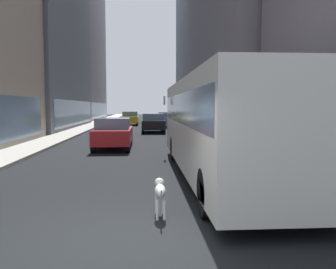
{
  "coord_description": "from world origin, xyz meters",
  "views": [
    {
      "loc": [
        0.4,
        -5.75,
        2.23
      ],
      "look_at": [
        1.12,
        4.77,
        1.4
      ],
      "focal_mm": 38.1,
      "sensor_mm": 36.0,
      "label": 1
    }
  ],
  "objects_px": {
    "car_grey_wagon": "(166,120)",
    "car_black_suv": "(153,123)",
    "transit_bus": "(220,121)",
    "car_yellow_taxi": "(130,118)",
    "dalmatian_dog": "(160,191)",
    "car_red_coupe": "(114,133)"
  },
  "relations": [
    {
      "from": "car_red_coupe",
      "to": "dalmatian_dog",
      "type": "relative_size",
      "value": 4.76
    },
    {
      "from": "car_grey_wagon",
      "to": "car_red_coupe",
      "type": "relative_size",
      "value": 0.92
    },
    {
      "from": "transit_bus",
      "to": "car_yellow_taxi",
      "type": "height_order",
      "value": "transit_bus"
    },
    {
      "from": "car_grey_wagon",
      "to": "car_yellow_taxi",
      "type": "height_order",
      "value": "same"
    },
    {
      "from": "transit_bus",
      "to": "car_yellow_taxi",
      "type": "xyz_separation_m",
      "value": [
        -4.0,
        31.7,
        -0.95
      ]
    },
    {
      "from": "car_grey_wagon",
      "to": "car_yellow_taxi",
      "type": "relative_size",
      "value": 0.93
    },
    {
      "from": "car_yellow_taxi",
      "to": "transit_bus",
      "type": "bearing_deg",
      "value": -82.81
    },
    {
      "from": "car_grey_wagon",
      "to": "car_yellow_taxi",
      "type": "bearing_deg",
      "value": 130.02
    },
    {
      "from": "transit_bus",
      "to": "car_grey_wagon",
      "type": "height_order",
      "value": "transit_bus"
    },
    {
      "from": "car_yellow_taxi",
      "to": "dalmatian_dog",
      "type": "relative_size",
      "value": 4.74
    },
    {
      "from": "car_red_coupe",
      "to": "car_yellow_taxi",
      "type": "relative_size",
      "value": 1.0
    },
    {
      "from": "transit_bus",
      "to": "car_black_suv",
      "type": "distance_m",
      "value": 19.56
    },
    {
      "from": "car_black_suv",
      "to": "dalmatian_dog",
      "type": "relative_size",
      "value": 4.64
    },
    {
      "from": "car_grey_wagon",
      "to": "car_black_suv",
      "type": "height_order",
      "value": "same"
    },
    {
      "from": "car_grey_wagon",
      "to": "car_black_suv",
      "type": "xyz_separation_m",
      "value": [
        -1.6,
        -7.47,
        0.0
      ]
    },
    {
      "from": "car_black_suv",
      "to": "car_yellow_taxi",
      "type": "distance_m",
      "value": 12.46
    },
    {
      "from": "car_red_coupe",
      "to": "car_grey_wagon",
      "type": "bearing_deg",
      "value": 78.14
    },
    {
      "from": "car_black_suv",
      "to": "dalmatian_dog",
      "type": "bearing_deg",
      "value": -91.16
    },
    {
      "from": "car_black_suv",
      "to": "car_yellow_taxi",
      "type": "xyz_separation_m",
      "value": [
        -2.4,
        12.23,
        0.0
      ]
    },
    {
      "from": "car_black_suv",
      "to": "dalmatian_dog",
      "type": "height_order",
      "value": "car_black_suv"
    },
    {
      "from": "dalmatian_dog",
      "to": "car_red_coupe",
      "type": "bearing_deg",
      "value": 99.21
    },
    {
      "from": "transit_bus",
      "to": "car_yellow_taxi",
      "type": "relative_size",
      "value": 2.53
    }
  ]
}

